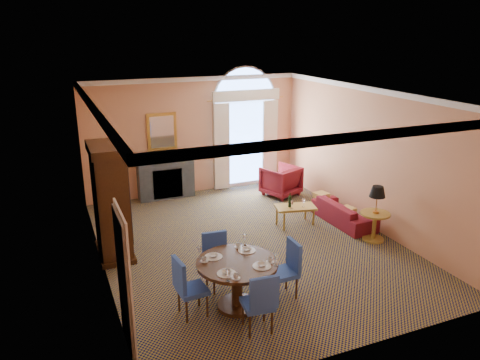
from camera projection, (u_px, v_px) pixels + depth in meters
name	position (u px, v px, depth m)	size (l,w,h in m)	color
ground	(249.00, 244.00, 10.04)	(7.50, 7.50, 0.00)	#12143A
room_envelope	(236.00, 123.00, 9.84)	(6.04, 7.52, 3.45)	tan
armoire	(111.00, 203.00, 9.24)	(0.66, 1.18, 2.31)	#321A0B
dining_table	(237.00, 274.00, 7.58)	(1.33, 1.33, 1.04)	#321A0B
dining_chair_north	(217.00, 256.00, 8.27)	(0.47, 0.48, 1.00)	#294BA1
dining_chair_south	(261.00, 300.00, 6.94)	(0.49, 0.50, 1.00)	#294BA1
dining_chair_east	(288.00, 265.00, 7.96)	(0.47, 0.46, 1.00)	#294BA1
dining_chair_west	(186.00, 284.00, 7.38)	(0.50, 0.49, 1.00)	#294BA1
sofa	(344.00, 212.00, 11.08)	(1.77, 0.69, 0.52)	maroon
armchair	(281.00, 181.00, 12.89)	(0.88, 0.91, 0.82)	maroon
coffee_table	(295.00, 208.00, 10.90)	(1.01, 0.71, 0.81)	#A47E31
side_table	(376.00, 207.00, 10.02)	(0.63, 0.63, 1.21)	#A47E31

